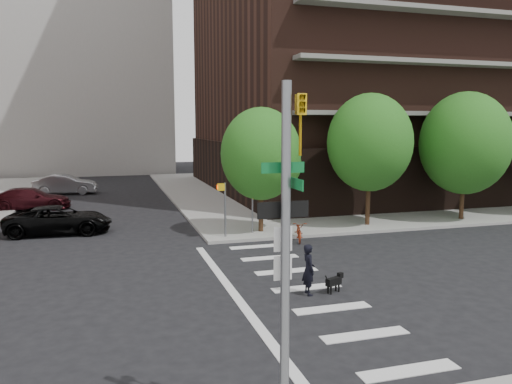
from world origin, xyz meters
TOP-DOWN VIEW (x-y plane):
  - ground at (0.00, 0.00)m, footprint 120.00×120.00m
  - sidewalk_ne at (20.50, 23.50)m, footprint 39.00×33.00m
  - crosswalk at (2.21, -0.00)m, footprint 3.85×13.00m
  - tree_a at (4.00, 8.50)m, footprint 4.00×4.00m
  - tree_b at (10.00, 8.50)m, footprint 4.50×4.50m
  - tree_c at (16.00, 8.50)m, footprint 5.00×5.00m
  - traffic_signal at (-0.47, -7.49)m, footprint 0.90×0.75m
  - pedestrian_signal at (2.32, 7.92)m, footprint 2.18×0.67m
  - parked_car_black at (-5.77, 11.46)m, footprint 2.68×5.26m
  - parked_car_maroon at (-8.20, 19.80)m, footprint 2.15×4.98m
  - parked_car_silver at (-6.62, 27.00)m, footprint 2.00×4.91m
  - scooter at (5.28, 6.50)m, footprint 1.15×1.93m
  - dog_walker at (2.81, -0.62)m, footprint 0.62×0.43m
  - dog at (3.70, -0.68)m, footprint 0.72×0.44m

SIDE VIEW (x-z plane):
  - ground at x=0.00m, z-range 0.00..0.00m
  - crosswalk at x=2.21m, z-range 0.00..0.01m
  - sidewalk_ne at x=20.50m, z-range 0.00..0.15m
  - dog at x=3.70m, z-range 0.08..0.69m
  - scooter at x=5.28m, z-range 0.00..0.96m
  - parked_car_black at x=-5.77m, z-range 0.00..1.43m
  - parked_car_maroon at x=-8.20m, z-range 0.00..1.43m
  - parked_car_silver at x=-6.62m, z-range 0.00..1.58m
  - dog_walker at x=2.81m, z-range 0.00..1.66m
  - pedestrian_signal at x=2.32m, z-range 0.55..3.15m
  - traffic_signal at x=-0.47m, z-range -0.30..5.70m
  - tree_a at x=4.00m, z-range 1.09..6.99m
  - tree_c at x=16.00m, z-range 1.05..7.85m
  - tree_b at x=10.00m, z-range 1.22..7.87m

